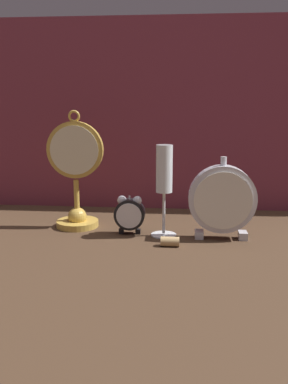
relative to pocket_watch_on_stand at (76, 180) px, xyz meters
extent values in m
plane|color=#422D1E|center=(0.18, -0.10, -0.12)|extent=(4.00, 4.00, 0.00)
cube|color=brown|center=(0.18, 0.22, 0.16)|extent=(1.64, 0.01, 0.56)
cylinder|color=gold|center=(0.00, 0.00, -0.11)|extent=(0.11, 0.11, 0.02)
sphere|color=gold|center=(0.00, 0.00, -0.10)|extent=(0.05, 0.05, 0.05)
cylinder|color=gold|center=(0.00, 0.00, -0.05)|extent=(0.01, 0.01, 0.11)
cylinder|color=gold|center=(0.00, 0.00, 0.08)|extent=(0.14, 0.02, 0.14)
cylinder|color=beige|center=(0.00, -0.01, 0.08)|extent=(0.12, 0.00, 0.12)
torus|color=gold|center=(0.00, 0.00, 0.16)|extent=(0.03, 0.01, 0.03)
cube|color=black|center=(0.12, -0.05, -0.12)|extent=(0.01, 0.01, 0.01)
cube|color=black|center=(0.16, -0.05, -0.12)|extent=(0.01, 0.01, 0.01)
cylinder|color=black|center=(0.14, -0.05, -0.07)|extent=(0.08, 0.03, 0.08)
cylinder|color=silver|center=(0.14, -0.07, -0.07)|extent=(0.06, 0.00, 0.06)
sphere|color=silver|center=(0.13, -0.05, -0.04)|extent=(0.02, 0.02, 0.02)
sphere|color=silver|center=(0.16, -0.05, -0.04)|extent=(0.02, 0.02, 0.02)
cylinder|color=silver|center=(0.14, -0.05, -0.03)|extent=(0.00, 0.00, 0.01)
cube|color=silver|center=(0.31, -0.07, -0.11)|extent=(0.02, 0.03, 0.02)
cube|color=silver|center=(0.42, -0.07, -0.11)|extent=(0.02, 0.03, 0.02)
cylinder|color=silver|center=(0.36, -0.07, -0.03)|extent=(0.16, 0.04, 0.16)
cylinder|color=silver|center=(0.36, -0.09, -0.03)|extent=(0.13, 0.00, 0.13)
cylinder|color=silver|center=(0.36, -0.07, 0.06)|extent=(0.01, 0.01, 0.02)
cylinder|color=silver|center=(0.23, -0.06, -0.12)|extent=(0.06, 0.06, 0.01)
cylinder|color=silver|center=(0.23, -0.06, -0.07)|extent=(0.01, 0.01, 0.10)
cylinder|color=white|center=(0.23, -0.06, 0.04)|extent=(0.04, 0.04, 0.11)
cylinder|color=#DBC675|center=(0.23, -0.06, 0.02)|extent=(0.03, 0.03, 0.07)
cylinder|color=tan|center=(0.25, -0.14, -0.11)|extent=(0.04, 0.02, 0.02)
camera|label=1|loc=(0.27, -1.06, 0.19)|focal=40.00mm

